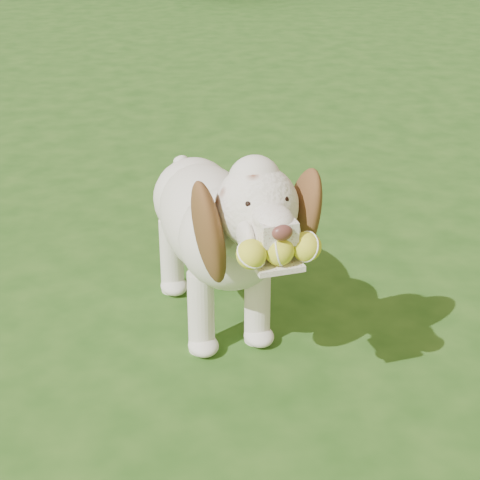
{
  "coord_description": "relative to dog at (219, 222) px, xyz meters",
  "views": [
    {
      "loc": [
        0.33,
        -2.97,
        1.67
      ],
      "look_at": [
        0.48,
        -0.53,
        0.5
      ],
      "focal_mm": 60.0,
      "sensor_mm": 36.0,
      "label": 1
    }
  ],
  "objects": [
    {
      "name": "ground",
      "position": [
        -0.42,
        0.27,
        -0.45
      ],
      "size": [
        80.0,
        80.0,
        0.0
      ],
      "primitive_type": "plane",
      "color": "#1E4614",
      "rests_on": "ground"
    },
    {
      "name": "dog",
      "position": [
        0.0,
        0.0,
        0.0
      ],
      "size": [
        0.64,
        1.3,
        0.85
      ],
      "rotation": [
        0.0,
        0.0,
        0.24
      ],
      "color": "white",
      "rests_on": "ground"
    }
  ]
}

